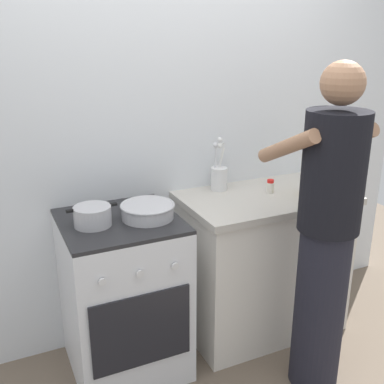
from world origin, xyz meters
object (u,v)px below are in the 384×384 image
at_px(mixing_bowl, 148,210).
at_px(oil_bottle, 307,177).
at_px(stove_range, 124,296).
at_px(person, 326,236).
at_px(utensil_crock, 219,176).
at_px(spice_bottle, 270,186).
at_px(pot, 93,216).

bearing_deg(mixing_bowl, oil_bottle, -2.91).
bearing_deg(stove_range, person, -31.51).
relative_size(stove_range, mixing_bowl, 3.17).
bearing_deg(stove_range, mixing_bowl, -16.89).
bearing_deg(utensil_crock, mixing_bowl, -155.57).
distance_m(spice_bottle, person, 0.58).
distance_m(stove_range, pot, 0.52).
bearing_deg(oil_bottle, person, -116.69).
distance_m(pot, spice_bottle, 1.08).
xyz_separation_m(mixing_bowl, spice_bottle, (0.80, 0.07, -0.00)).
bearing_deg(stove_range, utensil_crock, 16.73).
xyz_separation_m(utensil_crock, oil_bottle, (0.43, -0.30, 0.02)).
relative_size(mixing_bowl, utensil_crock, 0.87).
distance_m(mixing_bowl, spice_bottle, 0.81).
bearing_deg(spice_bottle, pot, -177.59).
bearing_deg(pot, oil_bottle, -3.34).
bearing_deg(spice_bottle, person, -95.25).
height_order(oil_bottle, person, person).
relative_size(pot, utensil_crock, 0.77).
xyz_separation_m(oil_bottle, person, (-0.23, -0.45, -0.15)).
height_order(pot, mixing_bowl, pot).
xyz_separation_m(stove_range, pot, (-0.14, -0.02, 0.50)).
distance_m(utensil_crock, oil_bottle, 0.52).
bearing_deg(mixing_bowl, spice_bottle, 4.93).
xyz_separation_m(mixing_bowl, person, (0.75, -0.50, -0.08)).
bearing_deg(pot, person, -27.08).
xyz_separation_m(stove_range, spice_bottle, (0.94, 0.03, 0.49)).
distance_m(stove_range, mixing_bowl, 0.51).
height_order(stove_range, pot, pot).
distance_m(spice_bottle, oil_bottle, 0.22).
bearing_deg(utensil_crock, oil_bottle, -35.03).
relative_size(pot, oil_bottle, 0.98).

